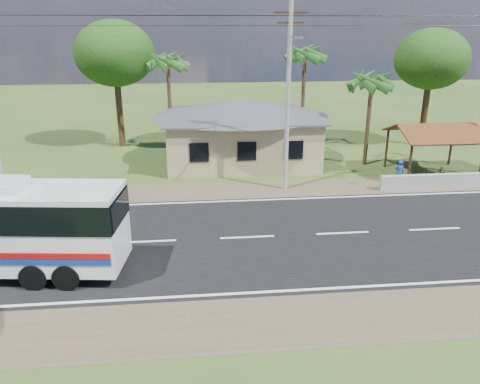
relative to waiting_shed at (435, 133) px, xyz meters
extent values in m
plane|color=#2C4217|center=(-13.00, -8.50, -2.73)|extent=(120.00, 120.00, 0.00)
cube|color=black|center=(-13.00, -8.50, -2.72)|extent=(120.00, 10.00, 0.02)
cube|color=brown|center=(-13.00, -2.00, -2.72)|extent=(120.00, 3.00, 0.01)
cube|color=brown|center=(-13.00, -15.00, -2.72)|extent=(120.00, 3.00, 0.01)
cube|color=silver|center=(-13.00, -3.80, -2.70)|extent=(120.00, 0.15, 0.01)
cube|color=silver|center=(-13.00, -13.20, -2.70)|extent=(120.00, 0.15, 0.01)
cube|color=silver|center=(-13.00, -8.50, -2.70)|extent=(120.00, 0.15, 0.01)
cube|color=tan|center=(-12.00, 4.50, -1.13)|extent=(10.00, 8.00, 3.20)
cube|color=#4C4F54|center=(-12.00, 4.50, 0.52)|extent=(10.60, 8.60, 0.10)
pyramid|color=#4C4F54|center=(-12.00, 4.50, 1.67)|extent=(12.40, 10.00, 1.20)
cube|color=black|center=(-15.00, 0.48, -1.03)|extent=(1.20, 0.08, 1.20)
cube|color=black|center=(-12.00, 0.48, -1.03)|extent=(1.20, 0.08, 1.20)
cube|color=black|center=(-9.00, 0.48, -1.03)|extent=(1.20, 0.08, 1.20)
cylinder|color=#372214|center=(-2.30, -1.80, -1.43)|extent=(0.16, 0.16, 2.60)
cylinder|color=#372214|center=(-2.30, 1.80, -1.43)|extent=(0.16, 0.16, 2.60)
cylinder|color=#372214|center=(2.30, 1.80, -1.43)|extent=(0.16, 0.16, 2.60)
cube|color=brown|center=(0.00, -1.10, 0.17)|extent=(5.20, 2.28, 0.90)
cube|color=brown|center=(0.00, 1.10, 0.17)|extent=(5.20, 2.28, 0.90)
cube|color=#372214|center=(0.00, 0.00, 0.52)|extent=(5.20, 0.12, 0.12)
cube|color=#9E9E99|center=(-1.00, -2.90, -2.28)|extent=(7.00, 0.30, 0.90)
cylinder|color=#9E9E99|center=(-10.00, -2.00, 2.77)|extent=(0.26, 0.26, 11.00)
cube|color=#372214|center=(-10.00, -2.00, 7.07)|extent=(1.80, 0.12, 0.12)
cube|color=#372214|center=(-10.00, -2.00, 6.57)|extent=(1.40, 0.10, 0.10)
cylinder|color=gray|center=(-10.00, -3.00, 5.87)|extent=(0.08, 2.00, 0.08)
cube|color=gray|center=(-10.00, -4.00, 5.87)|extent=(0.50, 0.18, 0.12)
cylinder|color=black|center=(-18.00, -2.00, 6.87)|extent=(16.00, 0.02, 0.02)
cylinder|color=black|center=(-2.50, -2.00, 6.87)|extent=(15.00, 0.02, 0.02)
cylinder|color=#47301E|center=(-3.50, 2.50, 0.27)|extent=(0.28, 0.28, 6.00)
cylinder|color=#47301E|center=(-7.00, 7.00, 1.02)|extent=(0.28, 0.28, 7.50)
cylinder|color=#47301E|center=(-17.00, 7.50, 0.77)|extent=(0.28, 0.28, 7.00)
cylinder|color=#47301E|center=(-21.00, 9.50, 0.25)|extent=(0.50, 0.50, 5.95)
ellipsoid|color=#11370F|center=(-21.00, 9.50, 4.42)|extent=(6.00, 6.00, 4.92)
cylinder|color=#47301E|center=(3.00, 7.50, 0.07)|extent=(0.50, 0.50, 5.60)
ellipsoid|color=#11370F|center=(3.00, 7.50, 3.99)|extent=(5.60, 5.60, 4.59)
cylinder|color=black|center=(-21.31, -12.08, -2.22)|extent=(1.05, 0.47, 1.02)
cylinder|color=black|center=(-21.03, -9.76, -2.22)|extent=(1.05, 0.47, 1.02)
cylinder|color=black|center=(-20.10, -12.23, -2.22)|extent=(1.05, 0.47, 1.02)
cylinder|color=black|center=(-19.83, -9.91, -2.22)|extent=(1.05, 0.47, 1.02)
imported|color=black|center=(-0.53, -1.41, -2.27)|extent=(1.80, 0.81, 0.92)
imported|color=navy|center=(-2.93, -1.85, -1.98)|extent=(0.62, 0.48, 1.51)
camera|label=1|loc=(-15.29, -27.84, 6.52)|focal=35.00mm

